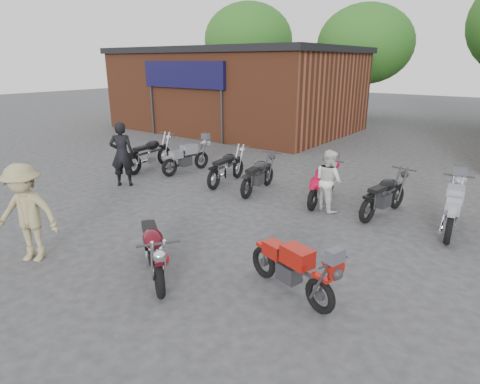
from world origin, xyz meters
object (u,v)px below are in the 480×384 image
Objects in this scene: row_bike_1 at (187,156)px; row_bike_6 at (453,206)px; helmet at (163,259)px; row_bike_3 at (258,173)px; person_dark at (122,154)px; row_bike_0 at (150,152)px; person_tan at (26,213)px; row_bike_4 at (322,183)px; person_light at (329,180)px; row_bike_2 at (227,165)px; row_bike_5 at (385,193)px; sportbike at (292,265)px; vintage_motorcycle at (153,246)px.

row_bike_6 is at bearing -85.25° from row_bike_1.
helmet is 4.83m from row_bike_3.
row_bike_1 is 0.94× the size of row_bike_6.
person_dark is 1.97m from row_bike_0.
row_bike_3 is at bearing 50.18° from person_tan.
row_bike_1 reaches higher than row_bike_4.
person_light is at bearing -103.60° from row_bike_3.
helmet is 0.12× the size of row_bike_6.
row_bike_5 is (4.74, 0.19, -0.00)m from row_bike_2.
person_dark is at bearing 104.33° from row_bike_4.
row_bike_5 is at bearing 79.91° from row_bike_6.
row_bike_0 is 1.16× the size of row_bike_4.
person_light is 6.66m from row_bike_0.
row_bike_6 is (5.01, 0.20, 0.04)m from row_bike_3.
person_tan reaches higher than row_bike_1.
person_tan is (-2.11, -1.34, 0.83)m from helmet.
sportbike is 7.96m from row_bike_1.
helmet is at bearing 101.70° from person_light.
row_bike_1 is 6.64m from row_bike_5.
row_bike_3 is (1.04, 6.03, -0.38)m from person_tan.
row_bike_1 is (-4.21, 4.99, 0.45)m from helmet.
sportbike is at bearing 153.59° from row_bike_6.
row_bike_5 is at bearing 106.06° from sportbike.
sportbike is 4.59m from row_bike_6.
row_bike_4 is (1.89, 0.23, -0.02)m from row_bike_3.
person_tan is (-3.28, -5.83, 0.16)m from person_light.
person_tan reaches higher than row_bike_4.
row_bike_3 is (-1.28, 5.07, -0.03)m from vintage_motorcycle.
vintage_motorcycle is 6.95m from row_bike_1.
row_bike_0 is (-5.69, 4.88, 0.04)m from vintage_motorcycle.
row_bike_0 reaches higher than vintage_motorcycle.
person_light is (1.17, 4.49, 0.66)m from helmet.
person_dark is 0.94× the size of row_bike_6.
helmet is 2.64m from person_tan.
row_bike_4 is at bearing 126.36° from sportbike.
row_bike_3 is (3.59, 1.94, -0.41)m from person_dark.
vintage_motorcycle is 5.34m from row_bike_4.
person_tan reaches higher than helmet.
row_bike_6 is at bearing 86.80° from sportbike.
vintage_motorcycle is 1.05× the size of row_bike_3.
sportbike is at bearing 133.73° from person_light.
row_bike_6 is at bearing 15.77° from person_tan.
person_tan is 8.69m from row_bike_6.
row_bike_5 is (0.02, 4.41, 0.05)m from sportbike.
row_bike_6 reaches higher than row_bike_2.
person_tan is at bearing 83.44° from person_dark.
row_bike_2 reaches higher than sportbike.
person_light is 0.83× the size of person_tan.
person_light is at bearing -102.66° from row_bike_2.
row_bike_6 is (3.94, 4.88, 0.48)m from helmet.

